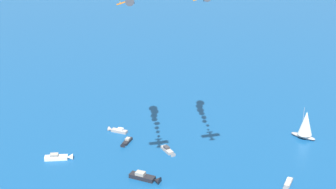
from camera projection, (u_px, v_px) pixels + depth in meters
name	position (u px, v px, depth m)	size (l,w,h in m)	color
motorboat_near_centre	(60.00, 157.00, 173.31)	(10.12, 5.05, 2.85)	white
motorboat_far_port	(146.00, 178.00, 160.61)	(9.48, 9.50, 3.10)	black
motorboat_far_stbd	(126.00, 142.00, 184.38)	(6.10, 6.67, 2.09)	black
motorboat_offshore	(288.00, 184.00, 157.79)	(6.18, 5.98, 1.99)	#9E9993
sailboat_ahead	(306.00, 125.00, 186.72)	(7.55, 9.70, 12.49)	#9E9993
motorboat_outer_ring_a	(168.00, 151.00, 177.93)	(3.05, 8.04, 2.28)	#9E9993
motorboat_outer_ring_c	(117.00, 130.00, 193.65)	(7.21, 7.05, 2.33)	#9E9993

